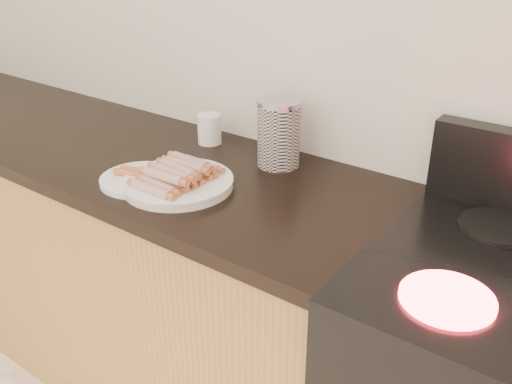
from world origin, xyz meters
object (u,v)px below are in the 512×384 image
Objects in this scene: mug at (209,129)px; side_plate at (140,179)px; main_plate at (178,184)px; canister at (279,133)px.

side_plate is at bearing -83.15° from mug.
side_plate is (-0.11, -0.04, -0.00)m from main_plate.
main_plate is 0.34m from mug.
canister reaches higher than mug.
main_plate is at bearing -64.04° from mug.
mug reaches higher than side_plate.
canister is at bearing -3.47° from mug.
main_plate is at bearing -114.26° from canister.
canister is at bearing 53.79° from side_plate.
canister is 2.07× the size of mug.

